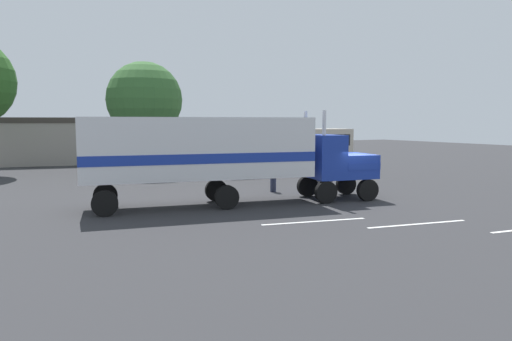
{
  "coord_description": "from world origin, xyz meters",
  "views": [
    {
      "loc": [
        -15.29,
        -17.99,
        3.92
      ],
      "look_at": [
        -4.92,
        1.28,
        1.6
      ],
      "focal_mm": 31.91,
      "sensor_mm": 36.0,
      "label": 1
    }
  ],
  "objects_px": {
    "parked_bus": "(285,146)",
    "semi_truck": "(223,152)",
    "tree_center": "(145,100)",
    "person_bystander": "(273,176)"
  },
  "relations": [
    {
      "from": "tree_center",
      "to": "person_bystander",
      "type": "bearing_deg",
      "value": -73.7
    },
    {
      "from": "person_bystander",
      "to": "parked_bus",
      "type": "relative_size",
      "value": 0.15
    },
    {
      "from": "semi_truck",
      "to": "parked_bus",
      "type": "xyz_separation_m",
      "value": [
        10.08,
        10.7,
        -0.46
      ]
    },
    {
      "from": "parked_bus",
      "to": "semi_truck",
      "type": "bearing_deg",
      "value": -133.29
    },
    {
      "from": "person_bystander",
      "to": "tree_center",
      "type": "height_order",
      "value": "tree_center"
    },
    {
      "from": "parked_bus",
      "to": "person_bystander",
      "type": "bearing_deg",
      "value": -125.56
    },
    {
      "from": "person_bystander",
      "to": "tree_center",
      "type": "xyz_separation_m",
      "value": [
        -3.81,
        13.01,
        4.75
      ]
    },
    {
      "from": "semi_truck",
      "to": "tree_center",
      "type": "relative_size",
      "value": 1.68
    },
    {
      "from": "parked_bus",
      "to": "tree_center",
      "type": "bearing_deg",
      "value": 154.04
    },
    {
      "from": "person_bystander",
      "to": "semi_truck",
      "type": "bearing_deg",
      "value": -149.78
    }
  ]
}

